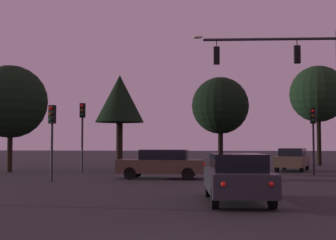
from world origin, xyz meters
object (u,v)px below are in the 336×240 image
at_px(traffic_light_median, 52,127).
at_px(tree_left_far, 318,94).
at_px(car_crossing_right, 162,163).
at_px(car_far_lane, 292,159).
at_px(car_nearside_lane, 237,177).
at_px(tree_center_horizon, 220,106).
at_px(traffic_light_corner_left, 313,127).
at_px(traffic_light_corner_right, 82,124).
at_px(traffic_signal_mast_arm, 296,75).
at_px(tree_right_cluster, 11,102).
at_px(tree_behind_sign, 120,99).

bearing_deg(traffic_light_median, tree_left_far, 45.99).
distance_m(traffic_light_median, car_crossing_right, 5.91).
distance_m(traffic_light_median, car_far_lane, 16.44).
relative_size(car_nearside_lane, tree_center_horizon, 0.55).
relative_size(traffic_light_corner_left, traffic_light_corner_right, 0.90).
relative_size(traffic_signal_mast_arm, tree_left_far, 0.90).
bearing_deg(tree_right_cluster, car_far_lane, 9.18).
relative_size(traffic_signal_mast_arm, tree_right_cluster, 1.09).
relative_size(traffic_light_corner_right, car_crossing_right, 0.95).
height_order(traffic_light_corner_left, tree_center_horizon, tree_center_horizon).
xyz_separation_m(traffic_light_corner_right, tree_left_far, (16.99, 11.24, 2.90)).
bearing_deg(tree_right_cluster, traffic_light_median, -52.43).
distance_m(traffic_light_median, tree_right_cluster, 8.66).
bearing_deg(car_crossing_right, traffic_light_corner_left, 21.79).
bearing_deg(traffic_signal_mast_arm, car_nearside_lane, -112.15).
bearing_deg(traffic_signal_mast_arm, traffic_light_corner_left, 66.93).
bearing_deg(traffic_light_corner_left, tree_behind_sign, 159.27).
height_order(traffic_light_corner_right, car_far_lane, traffic_light_corner_right).
distance_m(traffic_light_median, tree_behind_sign, 10.73).
bearing_deg(tree_right_cluster, traffic_light_corner_right, -6.99).
distance_m(car_nearside_lane, tree_right_cluster, 19.62).
xyz_separation_m(traffic_signal_mast_arm, tree_behind_sign, (-10.76, 8.61, -0.31)).
height_order(car_nearside_lane, tree_center_horizon, tree_center_horizon).
xyz_separation_m(car_crossing_right, tree_center_horizon, (3.58, 20.43, 4.72)).
bearing_deg(tree_center_horizon, traffic_signal_mast_arm, -81.06).
bearing_deg(traffic_light_corner_right, car_crossing_right, -35.42).
xyz_separation_m(traffic_light_median, tree_left_far, (16.75, 17.34, 3.33)).
xyz_separation_m(traffic_light_corner_left, tree_center_horizon, (-4.95, 17.01, 2.74)).
height_order(traffic_light_corner_left, traffic_light_median, traffic_light_corner_left).
height_order(car_nearside_lane, tree_behind_sign, tree_behind_sign).
bearing_deg(traffic_light_corner_right, tree_right_cluster, 173.01).
xyz_separation_m(car_far_lane, tree_left_far, (3.58, 7.67, 5.19)).
bearing_deg(car_nearside_lane, tree_left_far, 71.14).
distance_m(traffic_signal_mast_arm, traffic_light_corner_left, 4.94).
bearing_deg(traffic_signal_mast_arm, traffic_light_corner_right, 160.61).
distance_m(car_nearside_lane, car_crossing_right, 9.78).
relative_size(car_far_lane, tree_behind_sign, 0.67).
bearing_deg(traffic_light_median, tree_behind_sign, 83.15).
distance_m(traffic_light_corner_left, tree_right_cluster, 18.93).
relative_size(traffic_signal_mast_arm, car_far_lane, 1.68).
relative_size(traffic_light_median, tree_left_far, 0.44).
distance_m(traffic_light_median, tree_center_horizon, 24.49).
relative_size(traffic_light_median, tree_center_horizon, 0.45).
bearing_deg(traffic_signal_mast_arm, car_crossing_right, 175.92).
distance_m(traffic_signal_mast_arm, tree_left_far, 16.27).
height_order(car_nearside_lane, tree_right_cluster, tree_right_cluster).
bearing_deg(traffic_light_median, car_crossing_right, 23.93).
xyz_separation_m(traffic_light_median, car_nearside_lane, (8.46, -6.92, -1.85)).
xyz_separation_m(tree_behind_sign, tree_right_cluster, (-6.40, -3.69, -0.46)).
relative_size(traffic_signal_mast_arm, traffic_light_corner_left, 1.93).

